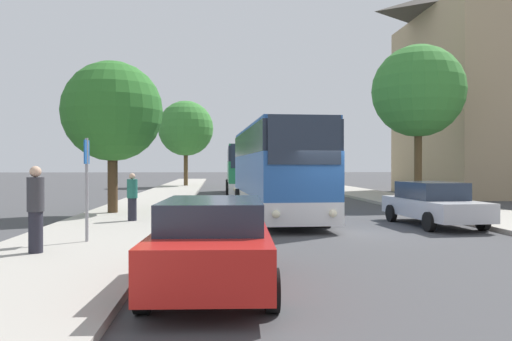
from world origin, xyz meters
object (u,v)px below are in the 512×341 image
parked_car_right_near (433,203)px  pedestrian_waiting_far (132,197)px  tree_right_near (418,91)px  bus_front (276,170)px  parked_car_left_curb (213,241)px  bus_middle (246,169)px  bus_stop_sign (87,177)px  tree_left_near (112,112)px  pedestrian_waiting_near (36,209)px  tree_left_far (186,128)px

parked_car_right_near → pedestrian_waiting_far: bearing=-9.2°
parked_car_right_near → tree_right_near: bearing=-113.3°
bus_front → parked_car_left_curb: (-2.43, -11.35, -1.11)m
bus_front → pedestrian_waiting_far: bus_front is taller
bus_middle → bus_stop_sign: bus_middle is taller
bus_stop_sign → pedestrian_waiting_far: (0.35, 4.75, -0.78)m
bus_front → bus_stop_sign: bus_front is taller
bus_stop_sign → tree_right_near: (13.94, 12.81, 4.24)m
bus_stop_sign → tree_left_near: 8.33m
pedestrian_waiting_near → tree_right_near: tree_right_near is taller
parked_car_right_near → bus_stop_sign: 11.32m
tree_left_near → pedestrian_waiting_far: bearing=-67.5°
bus_front → parked_car_right_near: bearing=-34.3°
bus_middle → pedestrian_waiting_far: (-5.06, -17.97, -0.84)m
parked_car_right_near → tree_right_near: (3.29, 9.11, 5.23)m
parked_car_left_curb → pedestrian_waiting_far: pedestrian_waiting_far is taller
tree_left_far → pedestrian_waiting_far: bearing=-90.0°
bus_middle → pedestrian_waiting_far: bearing=-104.7°
tree_right_near → tree_left_far: bearing=120.2°
parked_car_right_near → tree_left_near: tree_left_near is taller
pedestrian_waiting_far → tree_left_far: 31.73m
parked_car_right_near → tree_right_near: 11.01m
bus_middle → parked_car_right_near: bus_middle is taller
parked_car_right_near → bus_stop_sign: bearing=15.7°
bus_front → pedestrian_waiting_near: (-6.31, -8.48, -0.78)m
parked_car_left_curb → pedestrian_waiting_near: (-3.87, 2.87, 0.33)m
bus_stop_sign → pedestrian_waiting_far: size_ratio=1.58×
tree_left_far → bus_front: bearing=-79.8°
pedestrian_waiting_far → pedestrian_waiting_near: bearing=-151.5°
parked_car_right_near → pedestrian_waiting_near: pedestrian_waiting_near is taller
bus_middle → tree_left_far: tree_left_far is taller
bus_front → tree_right_near: bearing=33.5°
parked_car_left_curb → pedestrian_waiting_near: 4.83m
bus_stop_sign → tree_right_near: 19.41m
bus_middle → tree_left_far: 14.84m
bus_front → tree_right_near: 11.02m
tree_left_far → tree_left_near: bearing=-92.6°
bus_front → pedestrian_waiting_far: 5.76m
parked_car_left_curb → tree_right_near: bearing=60.9°
bus_middle → parked_car_right_near: (5.24, -19.02, -1.04)m
tree_left_near → bus_front: bearing=-8.7°
parked_car_left_curb → pedestrian_waiting_far: bearing=109.9°
bus_front → parked_car_left_curb: bus_front is taller
pedestrian_waiting_near → bus_front: bearing=-78.1°
pedestrian_waiting_near → tree_left_far: size_ratio=0.23×
pedestrian_waiting_far → tree_left_near: size_ratio=0.27×
bus_front → bus_middle: size_ratio=0.93×
parked_car_right_near → tree_left_near: bearing=-23.3°
tree_left_near → bus_stop_sign: bearing=-83.1°
bus_front → tree_left_near: size_ratio=1.78×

